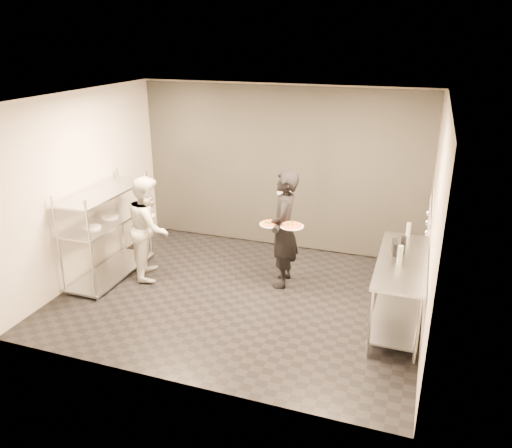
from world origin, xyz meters
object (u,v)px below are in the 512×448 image
(pass_rack, at_px, (107,229))
(salad_plate, at_px, (285,191))
(pos_monitor, at_px, (394,247))
(chef, at_px, (149,227))
(waiter, at_px, (284,230))
(bottle_dark, at_px, (403,245))
(bottle_green, at_px, (400,254))
(pizza_plate_far, at_px, (292,226))
(pizza_plate_near, at_px, (271,224))
(bottle_clear, at_px, (408,230))
(prep_counter, at_px, (400,280))

(pass_rack, height_order, salad_plate, pass_rack)
(pos_monitor, bearing_deg, chef, 170.79)
(waiter, bearing_deg, chef, -86.20)
(salad_plate, height_order, bottle_dark, salad_plate)
(bottle_green, bearing_deg, pizza_plate_far, 161.29)
(pos_monitor, bearing_deg, salad_plate, 148.68)
(chef, bearing_deg, pizza_plate_far, -108.27)
(pizza_plate_near, xyz_separation_m, pos_monitor, (1.73, -0.25, -0.01))
(pizza_plate_far, distance_m, salad_plate, 0.62)
(pizza_plate_far, xyz_separation_m, bottle_clear, (1.56, 0.40, -0.01))
(chef, bearing_deg, pizza_plate_near, -107.48)
(pizza_plate_near, bearing_deg, pos_monitor, -8.06)
(pos_monitor, relative_size, bottle_clear, 1.19)
(pass_rack, relative_size, bottle_dark, 6.77)
(pass_rack, relative_size, pos_monitor, 6.74)
(salad_plate, bearing_deg, pizza_plate_near, -99.31)
(pass_rack, xyz_separation_m, bottle_dark, (4.32, 0.18, 0.27))
(pass_rack, distance_m, bottle_green, 4.31)
(pizza_plate_far, relative_size, pos_monitor, 1.40)
(waiter, distance_m, pizza_plate_far, 0.29)
(pizza_plate_near, relative_size, bottle_clear, 1.58)
(pizza_plate_near, xyz_separation_m, salad_plate, (0.08, 0.46, 0.35))
(pos_monitor, distance_m, bottle_dark, 0.11)
(bottle_clear, bearing_deg, pizza_plate_near, -167.92)
(pos_monitor, bearing_deg, pass_rack, 173.89)
(salad_plate, relative_size, bottle_dark, 1.04)
(pass_rack, distance_m, waiter, 2.69)
(prep_counter, xyz_separation_m, pos_monitor, (-0.12, 0.15, 0.38))
(chef, bearing_deg, prep_counter, -116.41)
(pass_rack, bearing_deg, pizza_plate_far, 8.22)
(pass_rack, height_order, pizza_plate_near, pass_rack)
(chef, xyz_separation_m, bottle_dark, (3.72, -0.03, 0.25))
(bottle_green, bearing_deg, pos_monitor, 107.98)
(bottle_green, bearing_deg, bottle_clear, 86.80)
(bottle_green, bearing_deg, pizza_plate_near, 164.32)
(prep_counter, relative_size, waiter, 1.03)
(prep_counter, distance_m, pizza_plate_far, 1.64)
(pizza_plate_near, relative_size, bottle_dark, 1.34)
(pizza_plate_near, bearing_deg, waiter, 52.36)
(bottle_green, distance_m, bottle_dark, 0.29)
(chef, bearing_deg, bottle_green, -118.13)
(prep_counter, bearing_deg, bottle_dark, 94.64)
(pizza_plate_far, relative_size, bottle_dark, 1.41)
(pass_rack, xyz_separation_m, bottle_clear, (4.35, 0.80, 0.25))
(waiter, xyz_separation_m, chef, (-2.02, -0.37, -0.08))
(chef, relative_size, salad_plate, 6.43)
(chef, distance_m, salad_plate, 2.14)
(chef, relative_size, bottle_green, 7.12)
(waiter, xyz_separation_m, bottle_green, (1.68, -0.69, 0.15))
(pizza_plate_far, bearing_deg, bottle_green, -18.71)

